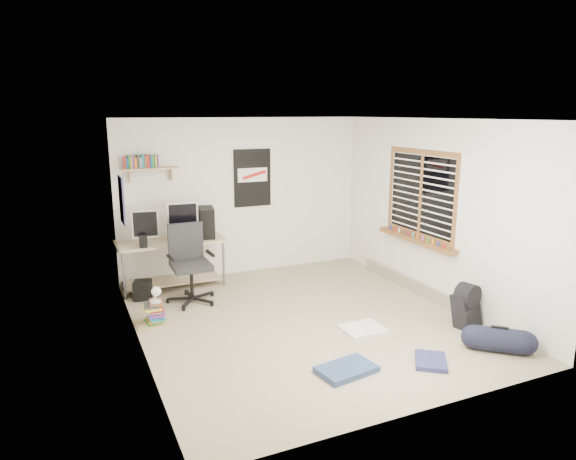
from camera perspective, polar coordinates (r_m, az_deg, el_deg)
name	(u,v)px	position (r m, az deg, el deg)	size (l,w,h in m)	color
floor	(304,321)	(6.62, 1.81, -10.04)	(4.00, 4.50, 0.01)	gray
ceiling	(306,119)	(6.09, 1.99, 12.25)	(4.00, 4.50, 0.01)	white
back_wall	(243,197)	(8.28, -4.97, 3.69)	(4.00, 0.01, 2.50)	silver
left_wall	(135,241)	(5.67, -16.64, -1.16)	(0.01, 4.50, 2.50)	silver
right_wall	(436,212)	(7.32, 16.15, 1.99)	(0.01, 4.50, 2.50)	silver
desk	(172,263)	(7.92, -12.80, -3.60)	(1.57, 0.69, 0.72)	beige
monitor_left	(145,233)	(7.53, -15.58, -0.28)	(0.36, 0.09, 0.40)	#A8A7AC
monitor_right	(183,227)	(7.58, -11.61, 0.34)	(0.44, 0.11, 0.48)	#99999E
pc_tower	(207,222)	(7.88, -9.01, 0.83)	(0.21, 0.44, 0.46)	black
keyboard	(187,243)	(7.60, -11.11, -1.41)	(0.40, 0.14, 0.02)	black
speaker_left	(143,241)	(7.47, -15.78, -1.23)	(0.10, 0.10, 0.19)	black
speaker_right	(185,236)	(7.67, -11.42, -0.71)	(0.08, 0.08, 0.17)	black
office_chair	(191,268)	(7.18, -10.72, -4.18)	(0.71, 0.71, 1.09)	black
wall_shelf	(151,169)	(7.75, -15.00, 6.61)	(0.80, 0.22, 0.24)	tan
poster_back_wall	(253,178)	(8.27, -3.97, 5.79)	(0.62, 0.03, 0.92)	black
poster_left_wall	(122,200)	(6.79, -18.00, 3.18)	(0.02, 0.42, 0.60)	navy
window	(420,194)	(7.48, 14.45, 3.87)	(0.10, 1.50, 1.26)	brown
baseboard_heater	(415,286)	(7.81, 13.92, -6.02)	(0.08, 2.50, 0.18)	#B7B2A8
backpack	(466,310)	(6.75, 19.18, -8.42)	(0.33, 0.26, 0.44)	black
duffel_bag	(499,340)	(6.22, 22.38, -11.19)	(0.27, 0.27, 0.54)	black
tshirt	(363,329)	(6.38, 8.30, -10.85)	(0.49, 0.41, 0.04)	silver
jeans_a	(346,369)	(5.43, 6.51, -15.14)	(0.58, 0.37, 0.06)	navy
jeans_b	(431,361)	(5.77, 15.57, -13.85)	(0.42, 0.31, 0.05)	navy
book_stack	(154,313)	(6.66, -14.63, -8.87)	(0.44, 0.36, 0.30)	brown
desk_lamp	(155,295)	(6.57, -14.54, -7.04)	(0.13, 0.22, 0.22)	white
subwoofer	(143,290)	(7.54, -15.85, -6.42)	(0.23, 0.23, 0.26)	black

